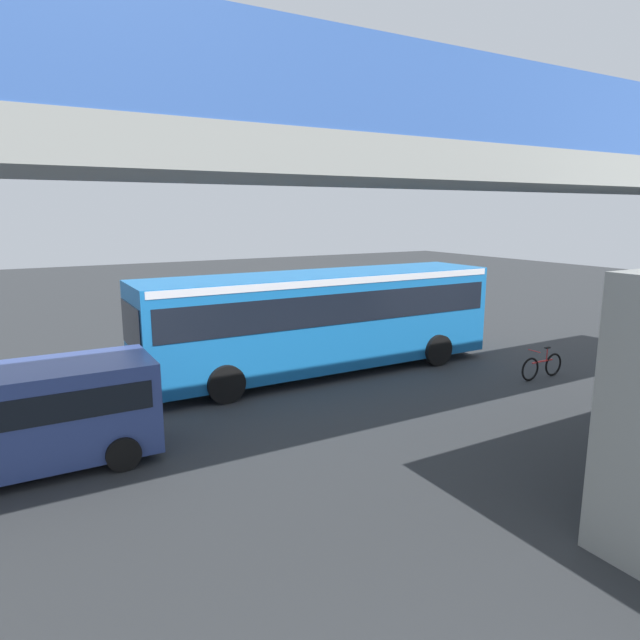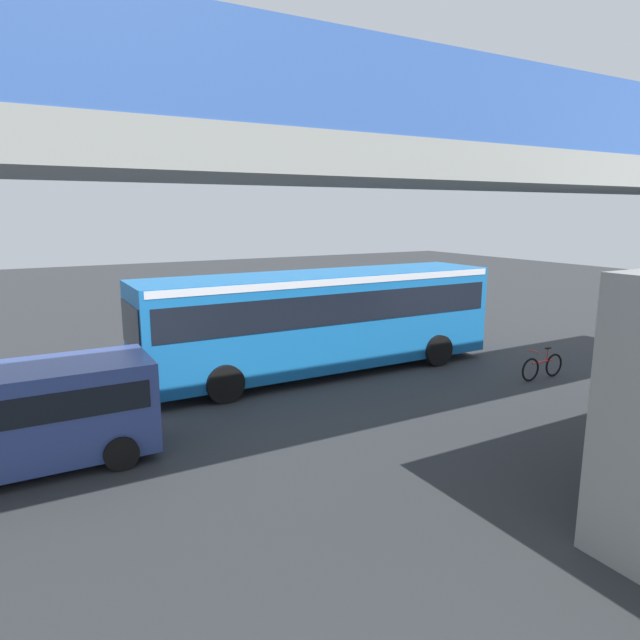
{
  "view_description": "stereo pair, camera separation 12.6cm",
  "coord_description": "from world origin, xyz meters",
  "px_view_note": "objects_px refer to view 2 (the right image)",
  "views": [
    {
      "loc": [
        7.82,
        15.98,
        5.01
      ],
      "look_at": [
        -0.75,
        0.94,
        1.6
      ],
      "focal_mm": 30.9,
      "sensor_mm": 36.0,
      "label": 1
    },
    {
      "loc": [
        7.71,
        16.04,
        5.01
      ],
      "look_at": [
        -0.75,
        0.94,
        1.6
      ],
      "focal_mm": 30.9,
      "sensor_mm": 36.0,
      "label": 2
    }
  ],
  "objects_px": {
    "city_bus": "(322,313)",
    "pedestrian": "(298,320)",
    "parked_van": "(25,411)",
    "bicycle_red": "(542,367)"
  },
  "relations": [
    {
      "from": "city_bus",
      "to": "parked_van",
      "type": "bearing_deg",
      "value": 19.84
    },
    {
      "from": "parked_van",
      "to": "pedestrian",
      "type": "relative_size",
      "value": 2.68
    },
    {
      "from": "pedestrian",
      "to": "parked_van",
      "type": "bearing_deg",
      "value": 36.25
    },
    {
      "from": "city_bus",
      "to": "pedestrian",
      "type": "bearing_deg",
      "value": -106.58
    },
    {
      "from": "bicycle_red",
      "to": "parked_van",
      "type": "bearing_deg",
      "value": -3.94
    },
    {
      "from": "city_bus",
      "to": "parked_van",
      "type": "xyz_separation_m",
      "value": [
        8.38,
        3.02,
        -0.7
      ]
    },
    {
      "from": "parked_van",
      "to": "bicycle_red",
      "type": "xyz_separation_m",
      "value": [
        -13.86,
        0.95,
        -0.81
      ]
    },
    {
      "from": "city_bus",
      "to": "bicycle_red",
      "type": "relative_size",
      "value": 6.52
    },
    {
      "from": "city_bus",
      "to": "pedestrian",
      "type": "relative_size",
      "value": 6.44
    },
    {
      "from": "parked_van",
      "to": "pedestrian",
      "type": "distance_m",
      "value": 11.87
    }
  ]
}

